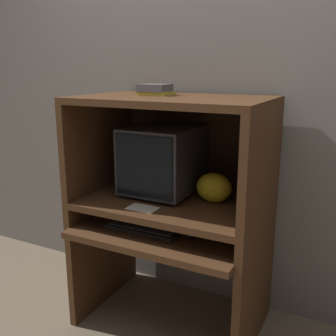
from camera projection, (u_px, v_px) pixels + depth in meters
wall_back at (202, 98)px, 2.42m from camera, size 6.00×0.06×2.60m
desk_base at (168, 261)px, 2.25m from camera, size 1.02×0.74×0.62m
desk_monitor_shelf at (173, 204)px, 2.22m from camera, size 1.02×0.68×0.14m
hutch_upper at (176, 130)px, 2.14m from camera, size 1.02×0.68×0.57m
crt_monitor at (163, 159)px, 2.27m from camera, size 0.38×0.46×0.39m
keyboard at (144, 227)px, 2.14m from camera, size 0.41×0.16×0.03m
mouse at (188, 235)px, 2.03m from camera, size 0.07×0.05×0.03m
snack_bag at (214, 188)px, 2.14m from camera, size 0.20×0.15×0.16m
book_stack at (155, 90)px, 2.15m from camera, size 0.17×0.15×0.06m
paper_card at (143, 208)px, 2.05m from camera, size 0.16×0.10×0.00m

